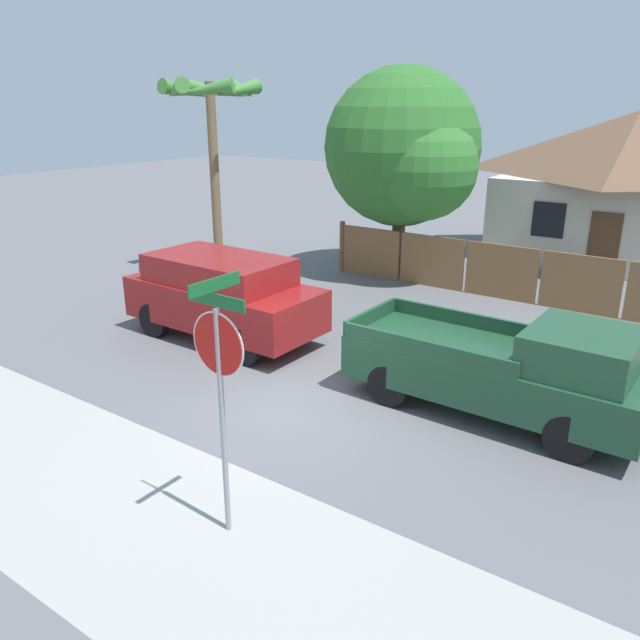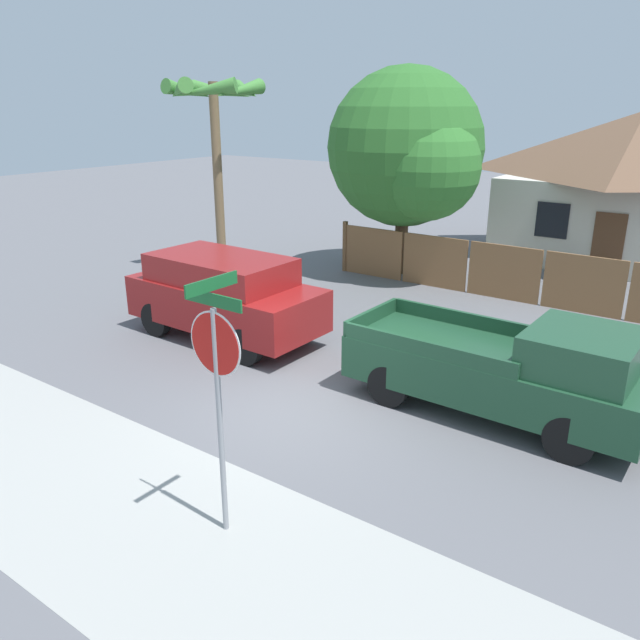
{
  "view_description": "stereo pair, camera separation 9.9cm",
  "coord_description": "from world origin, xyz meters",
  "views": [
    {
      "loc": [
        5.99,
        -7.85,
        5.11
      ],
      "look_at": [
        0.24,
        0.35,
        1.6
      ],
      "focal_mm": 35.0,
      "sensor_mm": 36.0,
      "label": 1
    },
    {
      "loc": [
        6.07,
        -7.8,
        5.11
      ],
      "look_at": [
        0.24,
        0.35,
        1.6
      ],
      "focal_mm": 35.0,
      "sensor_mm": 36.0,
      "label": 2
    }
  ],
  "objects": [
    {
      "name": "sidewalk_strip",
      "position": [
        0.0,
        -3.6,
        0.0
      ],
      "size": [
        36.0,
        3.2,
        0.01
      ],
      "color": "#A3A39E",
      "rests_on": "ground"
    },
    {
      "name": "wooden_fence",
      "position": [
        1.63,
        8.44,
        0.75
      ],
      "size": [
        12.5,
        0.12,
        1.59
      ],
      "color": "brown",
      "rests_on": "ground"
    },
    {
      "name": "red_suv",
      "position": [
        -3.46,
        1.85,
        1.04
      ],
      "size": [
        4.57,
        2.05,
        1.9
      ],
      "rotation": [
        0.0,
        0.0,
        -0.02
      ],
      "color": "maroon",
      "rests_on": "ground"
    },
    {
      "name": "house",
      "position": [
        2.38,
        15.26,
        2.53
      ],
      "size": [
        8.23,
        6.32,
        4.88
      ],
      "color": "beige",
      "rests_on": "ground"
    },
    {
      "name": "oak_tree",
      "position": [
        -2.78,
        9.13,
        3.73
      ],
      "size": [
        4.88,
        4.65,
        6.16
      ],
      "color": "brown",
      "rests_on": "ground"
    },
    {
      "name": "orange_pickup",
      "position": [
        3.05,
        1.84,
        0.87
      ],
      "size": [
        5.04,
        1.97,
        1.78
      ],
      "rotation": [
        0.0,
        0.0,
        -0.02
      ],
      "color": "#1E472D",
      "rests_on": "ground"
    },
    {
      "name": "stop_sign",
      "position": [
        1.27,
        -3.13,
        2.24
      ],
      "size": [
        0.87,
        0.78,
        3.29
      ],
      "rotation": [
        0.0,
        0.0,
        -0.01
      ],
      "color": "gray",
      "rests_on": "ground"
    },
    {
      "name": "palm_tree",
      "position": [
        -7.58,
        5.99,
        4.95
      ],
      "size": [
        2.83,
        3.04,
        5.76
      ],
      "color": "brown",
      "rests_on": "ground"
    },
    {
      "name": "ground_plane",
      "position": [
        0.0,
        0.0,
        0.0
      ],
      "size": [
        80.0,
        80.0,
        0.0
      ],
      "primitive_type": "plane",
      "color": "slate"
    }
  ]
}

